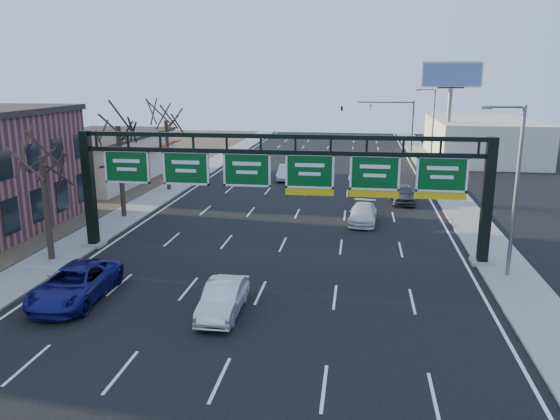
% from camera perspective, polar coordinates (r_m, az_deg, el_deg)
% --- Properties ---
extents(ground, '(160.00, 160.00, 0.00)m').
position_cam_1_polar(ground, '(25.41, -2.89, -10.33)').
color(ground, black).
rests_on(ground, ground).
extents(sidewalk_left, '(3.00, 120.00, 0.12)m').
position_cam_1_polar(sidewalk_left, '(47.26, -13.52, 0.85)').
color(sidewalk_left, gray).
rests_on(sidewalk_left, ground).
extents(sidewalk_right, '(3.00, 120.00, 0.12)m').
position_cam_1_polar(sidewalk_right, '(44.72, 18.63, -0.24)').
color(sidewalk_right, gray).
rests_on(sidewalk_right, ground).
extents(dirt_strip_left, '(21.00, 120.00, 0.06)m').
position_cam_1_polar(dirt_strip_left, '(52.98, -25.88, 1.18)').
color(dirt_strip_left, '#473D2B').
rests_on(dirt_strip_left, ground).
extents(lane_markings, '(21.60, 120.00, 0.01)m').
position_cam_1_polar(lane_markings, '(44.20, 2.10, 0.27)').
color(lane_markings, white).
rests_on(lane_markings, ground).
extents(sign_gantry, '(24.60, 1.20, 7.20)m').
position_cam_1_polar(sign_gantry, '(31.57, 0.09, 3.33)').
color(sign_gantry, black).
rests_on(sign_gantry, ground).
extents(cream_strip, '(10.90, 18.40, 4.70)m').
position_cam_1_polar(cream_strip, '(58.47, -18.37, 5.28)').
color(cream_strip, beige).
rests_on(cream_strip, ground).
extents(building_right_distant, '(12.00, 20.00, 5.00)m').
position_cam_1_polar(building_right_distant, '(74.75, 20.28, 6.97)').
color(building_right_distant, beige).
rests_on(building_right_distant, ground).
extents(tree_gantry, '(3.60, 3.60, 8.48)m').
position_cam_1_polar(tree_gantry, '(32.88, -23.87, 6.95)').
color(tree_gantry, black).
rests_on(tree_gantry, sidewalk_left).
extents(tree_mid, '(3.60, 3.60, 9.24)m').
position_cam_1_polar(tree_mid, '(41.60, -16.68, 9.79)').
color(tree_mid, black).
rests_on(tree_mid, sidewalk_left).
extents(tree_far, '(3.60, 3.60, 8.86)m').
position_cam_1_polar(tree_far, '(50.86, -11.91, 10.30)').
color(tree_far, black).
rests_on(tree_far, sidewalk_left).
extents(streetlight_near, '(2.15, 0.22, 9.00)m').
position_cam_1_polar(streetlight_near, '(30.26, 23.27, 2.60)').
color(streetlight_near, slate).
rests_on(streetlight_near, sidewalk_right).
extents(streetlight_far, '(2.15, 0.22, 9.00)m').
position_cam_1_polar(streetlight_far, '(63.44, 15.57, 8.58)').
color(streetlight_far, slate).
rests_on(streetlight_far, sidewalk_right).
extents(billboard_right, '(7.00, 0.50, 12.00)m').
position_cam_1_polar(billboard_right, '(68.51, 17.42, 12.15)').
color(billboard_right, slate).
rests_on(billboard_right, ground).
extents(traffic_signal_mast, '(10.16, 0.54, 7.00)m').
position_cam_1_polar(traffic_signal_mast, '(77.88, 9.22, 10.10)').
color(traffic_signal_mast, black).
rests_on(traffic_signal_mast, ground).
extents(car_blue_suv, '(2.86, 5.93, 1.63)m').
position_cam_1_polar(car_blue_suv, '(27.83, -20.62, -7.23)').
color(car_blue_suv, navy).
rests_on(car_blue_suv, ground).
extents(car_silver_sedan, '(1.58, 4.45, 1.46)m').
position_cam_1_polar(car_silver_sedan, '(24.78, -5.96, -9.20)').
color(car_silver_sedan, silver).
rests_on(car_silver_sedan, ground).
extents(car_white_wagon, '(2.18, 4.75, 1.35)m').
position_cam_1_polar(car_white_wagon, '(39.90, 8.67, -0.40)').
color(car_white_wagon, silver).
rests_on(car_white_wagon, ground).
extents(car_grey_far, '(1.89, 4.51, 1.52)m').
position_cam_1_polar(car_grey_far, '(46.82, 12.70, 1.65)').
color(car_grey_far, '#383A3C').
rests_on(car_grey_far, ground).
extents(car_silver_distant, '(1.64, 4.56, 1.50)m').
position_cam_1_polar(car_silver_distant, '(56.00, 0.69, 3.96)').
color(car_silver_distant, '#B9B9BF').
rests_on(car_silver_distant, ground).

